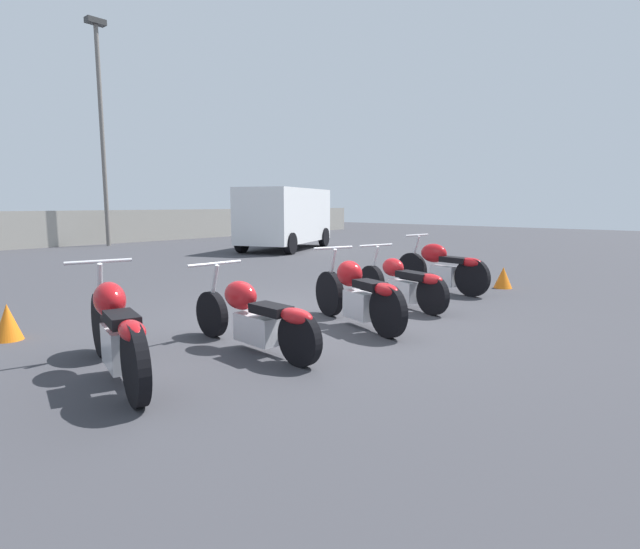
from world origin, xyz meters
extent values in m
plane|color=#38383D|center=(0.00, 0.00, 0.00)|extent=(60.00, 60.00, 0.00)
cylinder|color=slate|center=(4.12, 14.39, 4.07)|extent=(0.16, 0.16, 8.14)
cube|color=#333333|center=(4.12, 14.39, 8.24)|extent=(0.70, 0.35, 0.20)
cylinder|color=black|center=(-2.75, 0.64, 0.34)|extent=(0.29, 0.68, 0.68)
cylinder|color=black|center=(-3.20, -0.88, 0.34)|extent=(0.29, 0.68, 0.68)
cube|color=silver|center=(-3.00, -0.20, 0.30)|extent=(0.35, 0.60, 0.37)
ellipsoid|color=#AD1419|center=(-2.92, 0.06, 0.71)|extent=(0.42, 0.58, 0.34)
cube|color=black|center=(-3.08, -0.46, 0.63)|extent=(0.36, 0.52, 0.10)
ellipsoid|color=#AD1419|center=(-3.19, -0.84, 0.61)|extent=(0.32, 0.48, 0.16)
cylinder|color=silver|center=(-2.78, 0.54, 1.03)|extent=(0.63, 0.22, 0.04)
cylinder|color=silver|center=(-2.77, 0.59, 0.68)|extent=(0.12, 0.26, 0.67)
cylinder|color=silver|center=(-2.93, -0.39, 0.24)|extent=(0.25, 0.64, 0.07)
cylinder|color=black|center=(-1.50, 0.38, 0.28)|extent=(0.14, 0.57, 0.56)
cylinder|color=black|center=(-1.62, -1.20, 0.28)|extent=(0.14, 0.57, 0.56)
cube|color=silver|center=(-1.57, -0.49, 0.25)|extent=(0.24, 0.58, 0.31)
ellipsoid|color=red|center=(-1.55, -0.22, 0.59)|extent=(0.31, 0.50, 0.33)
cube|color=black|center=(-1.59, -0.76, 0.51)|extent=(0.27, 0.50, 0.10)
ellipsoid|color=red|center=(-1.62, -1.15, 0.51)|extent=(0.23, 0.45, 0.16)
cylinder|color=silver|center=(-1.51, 0.28, 0.91)|extent=(0.73, 0.09, 0.04)
cylinder|color=silver|center=(-1.51, 0.33, 0.60)|extent=(0.07, 0.25, 0.62)
cylinder|color=silver|center=(-1.46, -0.66, 0.20)|extent=(0.12, 0.66, 0.07)
cylinder|color=black|center=(0.33, 0.03, 0.32)|extent=(0.31, 0.64, 0.65)
cylinder|color=black|center=(-0.13, -1.27, 0.32)|extent=(0.31, 0.64, 0.65)
cube|color=silver|center=(0.08, -0.68, 0.29)|extent=(0.35, 0.54, 0.36)
ellipsoid|color=#AD1419|center=(0.16, -0.46, 0.68)|extent=(0.43, 0.51, 0.35)
cube|color=black|center=(0.00, -0.91, 0.60)|extent=(0.38, 0.51, 0.10)
ellipsoid|color=#AD1419|center=(-0.11, -1.23, 0.58)|extent=(0.33, 0.48, 0.16)
cylinder|color=silver|center=(0.30, -0.06, 1.00)|extent=(0.60, 0.24, 0.04)
cylinder|color=silver|center=(0.31, -0.01, 0.66)|extent=(0.13, 0.26, 0.66)
cylinder|color=silver|center=(0.14, -0.86, 0.23)|extent=(0.28, 0.62, 0.07)
cylinder|color=black|center=(1.75, 0.28, 0.29)|extent=(0.26, 0.59, 0.58)
cylinder|color=black|center=(1.35, -1.08, 0.29)|extent=(0.26, 0.59, 0.58)
cube|color=silver|center=(1.53, -0.46, 0.26)|extent=(0.34, 0.55, 0.32)
ellipsoid|color=red|center=(1.59, -0.23, 0.61)|extent=(0.36, 0.48, 0.29)
cube|color=black|center=(1.46, -0.70, 0.54)|extent=(0.40, 0.64, 0.10)
ellipsoid|color=red|center=(1.36, -1.03, 0.52)|extent=(0.32, 0.48, 0.16)
cylinder|color=silver|center=(1.72, 0.19, 0.93)|extent=(0.67, 0.23, 0.04)
cylinder|color=silver|center=(1.73, 0.24, 0.61)|extent=(0.12, 0.25, 0.63)
cylinder|color=silver|center=(1.60, -0.63, 0.20)|extent=(0.24, 0.60, 0.07)
cylinder|color=black|center=(3.33, 0.44, 0.33)|extent=(0.20, 0.68, 0.67)
cylinder|color=black|center=(3.12, -0.89, 0.33)|extent=(0.20, 0.68, 0.67)
cube|color=silver|center=(3.22, -0.29, 0.30)|extent=(0.27, 0.51, 0.37)
ellipsoid|color=#AD1419|center=(3.25, -0.06, 0.70)|extent=(0.38, 0.59, 0.35)
cube|color=black|center=(3.18, -0.52, 0.62)|extent=(0.32, 0.55, 0.10)
ellipsoid|color=#AD1419|center=(3.13, -0.84, 0.60)|extent=(0.27, 0.47, 0.16)
cylinder|color=silver|center=(3.32, 0.34, 1.02)|extent=(0.66, 0.14, 0.04)
cylinder|color=silver|center=(3.33, 0.39, 0.68)|extent=(0.09, 0.26, 0.67)
cylinder|color=silver|center=(3.31, -0.44, 0.23)|extent=(0.17, 0.66, 0.07)
cube|color=white|center=(7.54, 8.09, 1.21)|extent=(4.88, 3.38, 1.87)
cube|color=black|center=(9.63, 8.91, 1.63)|extent=(0.64, 1.56, 0.56)
cylinder|color=black|center=(8.76, 9.51, 0.35)|extent=(0.73, 0.46, 0.70)
cylinder|color=black|center=(9.41, 7.88, 0.35)|extent=(0.73, 0.46, 0.70)
cylinder|color=black|center=(5.68, 8.30, 0.35)|extent=(0.73, 0.46, 0.70)
cylinder|color=black|center=(6.32, 6.67, 0.35)|extent=(0.73, 0.46, 0.70)
cone|color=orange|center=(4.37, -0.97, 0.20)|extent=(0.35, 0.35, 0.41)
cone|color=orange|center=(-3.20, 2.08, 0.22)|extent=(0.32, 0.32, 0.44)
camera|label=1|loc=(-5.14, -4.52, 1.62)|focal=28.00mm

